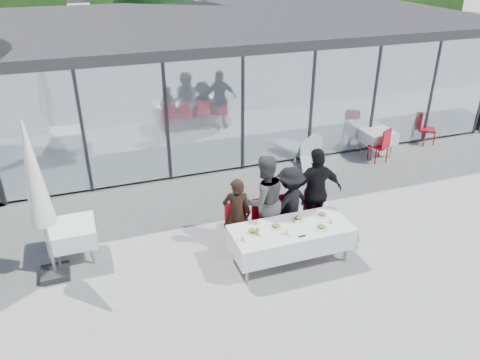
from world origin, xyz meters
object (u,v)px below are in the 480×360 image
Objects in this scene: market_umbrella at (35,184)px; diner_a at (237,214)px; spare_table_right at (377,136)px; plate_d at (322,214)px; diner_chair_d at (315,210)px; plate_b at (276,226)px; diner_d at (316,192)px; spare_chair_b at (382,144)px; diner_chair_a at (237,224)px; plate_extra at (321,227)px; diner_b at (264,201)px; dining_table at (291,237)px; diner_chair_c at (289,215)px; folded_eyeglasses at (302,236)px; spare_chair_a at (424,126)px; juice_bottle at (258,232)px; plate_a at (253,231)px; diner_c at (289,204)px; spare_table_left at (72,233)px; lounger at (312,158)px; diner_chair_b at (264,219)px; plate_c at (299,218)px.

diner_a is at bearing -3.72° from market_umbrella.
spare_table_right is 9.20m from market_umbrella.
diner_chair_d is at bearing 74.18° from plate_d.
diner_a is at bearing 128.61° from plate_b.
diner_d is 4.22m from spare_chair_b.
diner_chair_a reaches higher than plate_extra.
diner_b reaches higher than diner_a.
diner_chair_a is 0.52× the size of diner_d.
diner_a is 1.78× the size of spare_table_right.
dining_table is 0.60m from plate_extra.
diner_chair_c is 1.00× the size of spare_chair_b.
folded_eyeglasses is (0.06, -0.33, 0.22)m from dining_table.
diner_chair_a is (-0.80, 0.75, -0.00)m from dining_table.
diner_b is 0.69m from plate_b.
diner_d reaches higher than spare_chair_a.
juice_bottle is 0.05× the size of market_umbrella.
dining_table is at bearing 104.01° from diner_b.
spare_chair_a is (7.05, 3.26, -0.23)m from diner_a.
plate_a is at bearing -158.12° from diner_chair_d.
plate_d is 0.09× the size of market_umbrella.
plate_extra is at bearing 83.32° from diner_c.
diner_d reaches higher than plate_b.
spare_table_left is (-4.76, 0.71, 0.02)m from diner_chair_d.
plate_b is 0.30× the size of spare_table_left.
plate_extra is (-0.23, -0.39, 0.00)m from plate_d.
spare_chair_b is at bearing 41.43° from plate_d.
spare_chair_a is at bearing 36.46° from plate_extra.
diner_chair_c is at bearing 180.00° from diner_chair_d.
juice_bottle is 0.80m from folded_eyeglasses.
spare_chair_b is at bearing 12.75° from spare_table_left.
spare_chair_a and spare_chair_b have the same top height.
spare_table_right is 0.50m from spare_chair_b.
diner_d is at bearing 26.83° from juice_bottle.
diner_c is 1.00m from plate_extra.
diner_b is 1.31× the size of lounger.
diner_b reaches higher than diner_c.
dining_table is at bearing -72.19° from diner_chair_b.
diner_chair_d is 0.63m from plate_d.
plate_d is at bearing 3.61° from plate_a.
diner_chair_c is at bearing 84.64° from plate_c.
diner_chair_b is (0.00, -0.02, -0.41)m from diner_b.
plate_a is at bearing 172.65° from dining_table.
diner_chair_b reaches higher than spare_table_right.
diner_chair_b is 3.69m from spare_table_left.
spare_chair_b is at bearing -9.48° from lounger.
spare_chair_a is at bearing 31.55° from diner_chair_d.
plate_a is 3.42m from spare_table_left.
dining_table is 1.19× the size of diner_b.
folded_eyeglasses is 6.00m from spare_table_right.
folded_eyeglasses is at bearing -127.99° from diner_chair_d.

